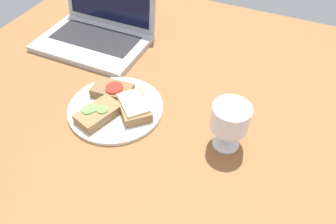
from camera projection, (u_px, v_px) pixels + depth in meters
wooden_table at (153, 129)px, 84.41cm from camera, size 140.00×140.00×3.00cm
plate at (116, 108)px, 86.93cm from camera, size 25.16×25.16×1.01cm
sandwich_with_cheese at (134, 107)px, 84.45cm from camera, size 12.58×12.73×3.26cm
sandwich_with_tomato at (113, 90)px, 89.12cm from camera, size 11.11×7.53×3.10cm
sandwich_with_cucumber at (98, 113)px, 83.03cm from camera, size 9.61×12.65×2.89cm
wine_glass at (230, 119)px, 72.85cm from camera, size 8.76×8.76×12.25cm
laptop at (97, 28)px, 107.83cm from camera, size 34.84×26.90×23.67cm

